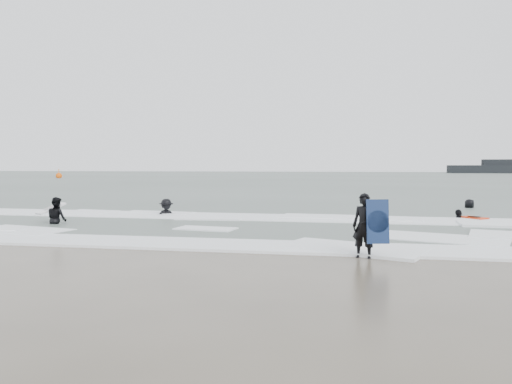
% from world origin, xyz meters
% --- Properties ---
extents(ground, '(320.00, 320.00, 0.00)m').
position_xyz_m(ground, '(0.00, 0.00, 0.00)').
color(ground, brown).
rests_on(ground, ground).
extents(sea, '(320.00, 320.00, 0.00)m').
position_xyz_m(sea, '(0.00, 80.00, 0.06)').
color(sea, '#47544C').
rests_on(sea, ground).
extents(surfer_centre, '(0.61, 0.48, 1.47)m').
position_xyz_m(surfer_centre, '(3.83, -1.50, 0.00)').
color(surfer_centre, black).
rests_on(surfer_centre, ground).
extents(surfer_wading, '(0.93, 0.87, 1.53)m').
position_xyz_m(surfer_wading, '(-6.58, 2.65, 0.00)').
color(surfer_wading, black).
rests_on(surfer_wading, ground).
extents(surfer_breaker, '(1.16, 1.05, 1.56)m').
position_xyz_m(surfer_breaker, '(-4.01, 6.27, 0.00)').
color(surfer_breaker, black).
rests_on(surfer_breaker, ground).
extents(surfer_right_near, '(0.98, 0.72, 1.55)m').
position_xyz_m(surfer_right_near, '(7.43, 7.31, 0.00)').
color(surfer_right_near, black).
rests_on(surfer_right_near, ground).
extents(surfer_right_far, '(0.94, 0.81, 1.62)m').
position_xyz_m(surfer_right_far, '(8.84, 12.46, 0.00)').
color(surfer_right_far, black).
rests_on(surfer_right_far, ground).
extents(surf_foam, '(30.03, 9.06, 0.09)m').
position_xyz_m(surf_foam, '(0.00, 3.70, 0.04)').
color(surf_foam, white).
rests_on(surf_foam, ground).
extents(bodyboards, '(15.86, 9.56, 1.25)m').
position_xyz_m(bodyboards, '(1.66, 2.81, 0.50)').
color(bodyboards, '#0F1F46').
rests_on(bodyboards, ground).
extents(buoy, '(1.00, 1.00, 1.65)m').
position_xyz_m(buoy, '(-45.13, 61.19, 0.42)').
color(buoy, '#EC550A').
rests_on(buoy, ground).
extents(vessel_horizon, '(27.91, 4.98, 3.79)m').
position_xyz_m(vessel_horizon, '(41.72, 135.06, 1.41)').
color(vessel_horizon, black).
rests_on(vessel_horizon, ground).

